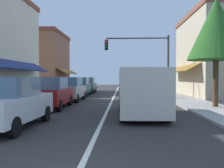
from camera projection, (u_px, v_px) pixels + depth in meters
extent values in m
plane|color=#33302D|center=(113.00, 98.00, 21.26)|extent=(80.00, 80.00, 0.00)
cube|color=gray|center=(50.00, 97.00, 21.49)|extent=(2.60, 56.00, 0.12)
cube|color=#A39E99|center=(178.00, 97.00, 21.01)|extent=(2.60, 56.00, 0.12)
cube|color=silver|center=(113.00, 98.00, 21.26)|extent=(0.14, 52.00, 0.01)
cube|color=slate|center=(0.00, 83.00, 15.53)|extent=(0.08, 10.64, 1.80)
cube|color=navy|center=(10.00, 64.00, 15.47)|extent=(1.27, 11.76, 0.73)
cube|color=slate|center=(20.00, 27.00, 18.50)|extent=(0.08, 1.10, 1.30)
cube|color=#BCAD8E|center=(214.00, 57.00, 22.76)|extent=(4.84, 10.00, 7.20)
cube|color=brown|center=(215.00, 16.00, 22.66)|extent=(5.04, 10.20, 0.40)
cube|color=slate|center=(188.00, 81.00, 22.92)|extent=(0.08, 7.60, 1.80)
cube|color=olive|center=(182.00, 68.00, 22.91)|extent=(1.27, 8.40, 0.73)
cube|color=slate|center=(195.00, 36.00, 20.62)|extent=(0.08, 1.10, 1.30)
cube|color=slate|center=(183.00, 44.00, 25.02)|extent=(0.08, 1.10, 1.30)
cube|color=#8E5B42|center=(42.00, 64.00, 31.56)|extent=(5.26, 8.00, 7.01)
cube|color=brown|center=(42.00, 35.00, 31.47)|extent=(5.46, 8.20, 0.40)
cube|color=slate|center=(63.00, 80.00, 31.51)|extent=(0.08, 6.08, 1.80)
cube|color=olive|center=(67.00, 71.00, 31.45)|extent=(1.27, 6.72, 0.73)
cube|color=slate|center=(59.00, 50.00, 29.66)|extent=(0.08, 1.10, 1.30)
cube|color=slate|center=(66.00, 53.00, 33.17)|extent=(0.08, 1.10, 1.30)
cube|color=silver|center=(10.00, 108.00, 8.54)|extent=(1.84, 4.15, 0.80)
cube|color=slate|center=(8.00, 87.00, 8.43)|extent=(1.58, 2.04, 0.66)
cylinder|color=black|center=(7.00, 113.00, 9.96)|extent=(0.22, 0.63, 0.62)
cylinder|color=black|center=(46.00, 114.00, 9.84)|extent=(0.22, 0.63, 0.62)
cylinder|color=black|center=(14.00, 127.00, 7.15)|extent=(0.22, 0.63, 0.62)
cube|color=maroon|center=(51.00, 96.00, 14.02)|extent=(1.77, 4.12, 0.80)
cube|color=slate|center=(51.00, 83.00, 13.90)|extent=(1.55, 2.02, 0.66)
cylinder|color=black|center=(45.00, 101.00, 15.40)|extent=(0.21, 0.62, 0.62)
cylinder|color=black|center=(70.00, 101.00, 15.35)|extent=(0.21, 0.62, 0.62)
cylinder|color=black|center=(29.00, 106.00, 12.70)|extent=(0.21, 0.62, 0.62)
cylinder|color=black|center=(59.00, 106.00, 12.65)|extent=(0.21, 0.62, 0.62)
cube|color=#B7BABF|center=(70.00, 91.00, 18.58)|extent=(1.82, 4.14, 0.80)
cube|color=slate|center=(70.00, 82.00, 18.47)|extent=(1.57, 2.04, 0.66)
cylinder|color=black|center=(65.00, 95.00, 20.00)|extent=(0.22, 0.62, 0.62)
cylinder|color=black|center=(84.00, 95.00, 19.89)|extent=(0.22, 0.62, 0.62)
cylinder|color=black|center=(55.00, 98.00, 17.30)|extent=(0.22, 0.62, 0.62)
cylinder|color=black|center=(77.00, 98.00, 17.19)|extent=(0.22, 0.62, 0.62)
cube|color=#0F4C33|center=(80.00, 89.00, 23.45)|extent=(1.73, 4.11, 0.80)
cube|color=slate|center=(80.00, 81.00, 23.33)|extent=(1.53, 2.01, 0.66)
cylinder|color=black|center=(74.00, 92.00, 24.85)|extent=(0.20, 0.62, 0.62)
cylinder|color=black|center=(90.00, 92.00, 24.78)|extent=(0.20, 0.62, 0.62)
cylinder|color=black|center=(68.00, 94.00, 22.15)|extent=(0.20, 0.62, 0.62)
cylinder|color=black|center=(86.00, 94.00, 22.07)|extent=(0.20, 0.62, 0.62)
cube|color=#4C5156|center=(87.00, 87.00, 28.30)|extent=(1.76, 4.12, 0.80)
cube|color=slate|center=(87.00, 80.00, 28.18)|extent=(1.54, 2.02, 0.66)
cylinder|color=black|center=(82.00, 90.00, 29.69)|extent=(0.21, 0.62, 0.62)
cylinder|color=black|center=(95.00, 90.00, 29.64)|extent=(0.21, 0.62, 0.62)
cylinder|color=black|center=(79.00, 91.00, 26.99)|extent=(0.21, 0.62, 0.62)
cylinder|color=black|center=(93.00, 91.00, 26.93)|extent=(0.21, 0.62, 0.62)
cube|color=beige|center=(141.00, 90.00, 11.18)|extent=(2.05, 5.03, 1.90)
cube|color=slate|center=(137.00, 80.00, 13.56)|extent=(1.73, 0.30, 0.84)
cube|color=black|center=(137.00, 100.00, 13.77)|extent=(1.87, 0.23, 0.24)
cylinder|color=black|center=(121.00, 104.00, 12.77)|extent=(0.25, 0.72, 0.72)
cylinder|color=black|center=(156.00, 105.00, 12.72)|extent=(0.25, 0.72, 0.72)
cylinder|color=black|center=(122.00, 113.00, 9.67)|extent=(0.25, 0.72, 0.72)
cylinder|color=black|center=(168.00, 113.00, 9.63)|extent=(0.25, 0.72, 0.72)
cylinder|color=#333333|center=(168.00, 66.00, 21.73)|extent=(0.18, 0.18, 5.47)
cylinder|color=#333333|center=(137.00, 38.00, 21.79)|extent=(5.43, 0.12, 0.12)
cube|color=black|center=(106.00, 45.00, 21.74)|extent=(0.30, 0.24, 0.90)
sphere|color=red|center=(106.00, 42.00, 21.61)|extent=(0.20, 0.20, 0.20)
sphere|color=#3D2D0C|center=(106.00, 45.00, 21.61)|extent=(0.20, 0.20, 0.20)
sphere|color=#0C3316|center=(106.00, 48.00, 21.62)|extent=(0.20, 0.20, 0.20)
cylinder|color=#4C331E|center=(216.00, 80.00, 13.81)|extent=(0.30, 0.30, 3.21)
cone|color=#285B21|center=(216.00, 28.00, 13.74)|extent=(3.16, 3.16, 3.47)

